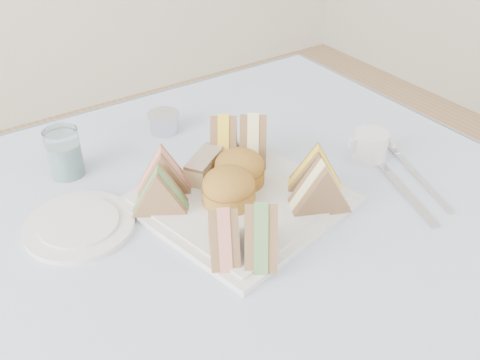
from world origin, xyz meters
TOP-DOWN VIEW (x-y plane):
  - table at (0.00, 0.00)m, footprint 0.90×0.90m
  - tablecloth at (0.00, 0.00)m, footprint 1.02×1.02m
  - serving_plate at (-0.01, 0.04)m, footprint 0.36×0.36m
  - sandwich_fl_a at (-0.10, -0.06)m, footprint 0.08×0.10m
  - sandwich_fl_b at (-0.05, -0.09)m, footprint 0.10×0.11m
  - sandwich_fr_a at (0.12, -0.01)m, footprint 0.10×0.10m
  - sandwich_fr_b at (0.09, -0.06)m, footprint 0.11×0.08m
  - sandwich_bl_a at (-0.13, 0.08)m, footprint 0.10×0.09m
  - sandwich_bl_b at (-0.10, 0.13)m, footprint 0.10×0.08m
  - sandwich_br_a at (0.09, 0.13)m, footprint 0.10×0.11m
  - sandwich_br_b at (0.04, 0.16)m, footprint 0.10×0.11m
  - scone_left at (-0.03, 0.04)m, footprint 0.11×0.11m
  - scone_right at (0.02, 0.08)m, footprint 0.12×0.12m
  - pastry_slice at (-0.02, 0.13)m, footprint 0.10×0.08m
  - side_plate at (-0.26, 0.13)m, footprint 0.23×0.23m
  - water_glass at (-0.22, 0.29)m, footprint 0.07×0.07m
  - tea_strainer at (0.00, 0.33)m, footprint 0.09×0.09m
  - knife at (0.25, -0.10)m, footprint 0.08×0.20m
  - fork at (0.30, -0.10)m, footprint 0.08×0.18m
  - creamer_jug at (0.28, 0.02)m, footprint 0.08×0.08m

SIDE VIEW (x-z plane):
  - table at x=0.00m, z-range 0.00..0.74m
  - tablecloth at x=0.00m, z-range 0.74..0.75m
  - knife at x=0.25m, z-range 0.75..0.75m
  - fork at x=0.30m, z-range 0.75..0.75m
  - side_plate at x=-0.26m, z-range 0.75..0.76m
  - serving_plate at x=-0.01m, z-range 0.75..0.76m
  - tea_strainer at x=0.00m, z-range 0.75..0.78m
  - creamer_jug at x=0.28m, z-range 0.75..0.80m
  - pastry_slice at x=-0.02m, z-range 0.76..0.80m
  - scone_right at x=0.02m, z-range 0.76..0.82m
  - scone_left at x=-0.03m, z-range 0.76..0.82m
  - water_glass at x=-0.22m, z-range 0.75..0.84m
  - sandwich_fl_a at x=-0.10m, z-range 0.76..0.84m
  - sandwich_bl_a at x=-0.13m, z-range 0.76..0.84m
  - sandwich_fr_a at x=0.12m, z-range 0.76..0.84m
  - sandwich_bl_b at x=-0.10m, z-range 0.76..0.84m
  - sandwich_fl_b at x=-0.05m, z-range 0.76..0.85m
  - sandwich_fr_b at x=0.09m, z-range 0.76..0.85m
  - sandwich_br_b at x=0.04m, z-range 0.76..0.85m
  - sandwich_br_a at x=0.09m, z-range 0.76..0.85m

